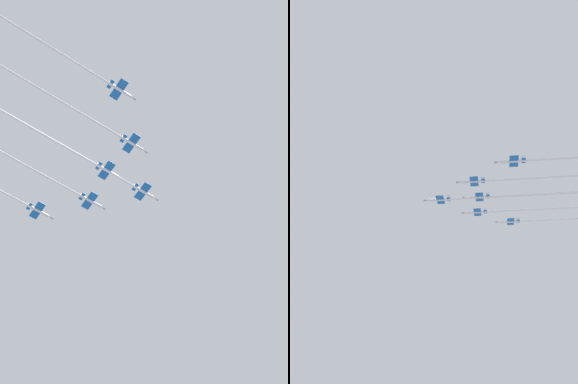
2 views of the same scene
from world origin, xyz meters
The scene contains 5 objects.
jet_lead centered at (12.05, -9.69, 212.65)m, with size 8.06×76.24×2.36m.
jet_port_inner centered at (-2.95, -30.04, 212.76)m, with size 8.06×88.07×2.36m.
jet_starboard_inner centered at (26.87, -30.54, 212.63)m, with size 8.06×88.84×2.36m.
jet_port_outer centered at (11.96, -28.73, 213.01)m, with size 8.06×81.93×2.36m.
jet_center_rear centered at (41.71, -46.21, 213.49)m, with size 8.06×90.31×2.36m.
Camera 2 is at (-170.99, -4.62, 126.45)m, focal length 45.34 mm.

